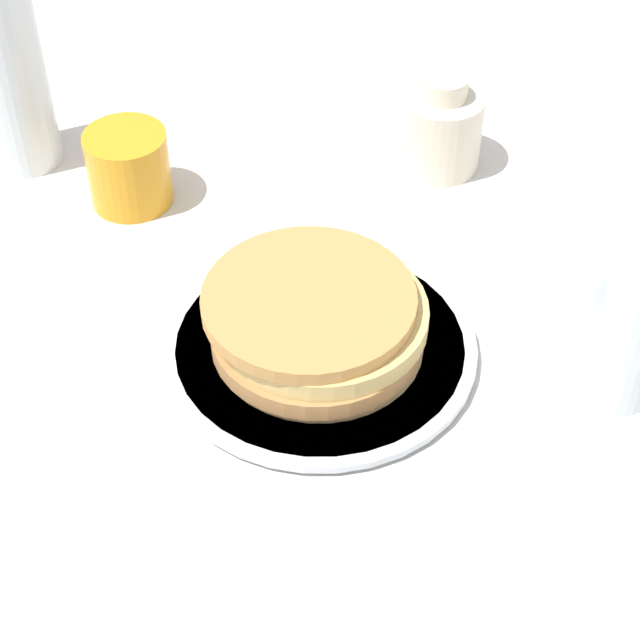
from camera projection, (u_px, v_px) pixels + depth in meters
name	position (u px, v px, depth m)	size (l,w,h in m)	color
ground_plane	(358.00, 349.00, 0.94)	(4.00, 4.00, 0.00)	silver
plate	(320.00, 347.00, 0.93)	(0.27, 0.27, 0.01)	silver
pancake_stack	(317.00, 322.00, 0.91)	(0.19, 0.19, 0.06)	#DAB46E
juice_glass	(129.00, 168.00, 1.07)	(0.08, 0.08, 0.08)	orange
cream_jug	(441.00, 128.00, 1.11)	(0.09, 0.09, 0.11)	beige
water_bottle_near	(10.00, 68.00, 1.07)	(0.08, 0.08, 0.23)	silver
water_bottle_mid	(640.00, 284.00, 0.83)	(0.07, 0.07, 0.25)	silver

